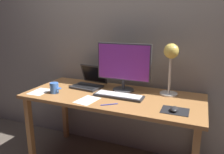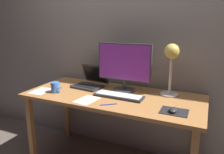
# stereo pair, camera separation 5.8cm
# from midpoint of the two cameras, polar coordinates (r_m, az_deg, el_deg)

# --- Properties ---
(back_wall) EXTENTS (4.80, 0.06, 2.60)m
(back_wall) POSITION_cam_midpoint_polar(r_m,az_deg,el_deg) (2.25, 5.28, 12.12)
(back_wall) COLOR gray
(back_wall) RESTS_ON ground
(desk) EXTENTS (1.60, 0.70, 0.74)m
(desk) POSITION_cam_midpoint_polar(r_m,az_deg,el_deg) (2.01, 1.05, -6.81)
(desk) COLOR #A8703D
(desk) RESTS_ON ground
(monitor) EXTENTS (0.52, 0.20, 0.45)m
(monitor) POSITION_cam_midpoint_polar(r_m,az_deg,el_deg) (2.03, 4.05, 3.15)
(monitor) COLOR #38383A
(monitor) RESTS_ON desk
(keyboard_main) EXTENTS (0.44, 0.15, 0.03)m
(keyboard_main) POSITION_cam_midpoint_polar(r_m,az_deg,el_deg) (1.92, 2.63, -4.93)
(keyboard_main) COLOR #28282B
(keyboard_main) RESTS_ON desk
(laptop) EXTENTS (0.32, 0.31, 0.21)m
(laptop) POSITION_cam_midpoint_polar(r_m,az_deg,el_deg) (2.23, -4.78, -0.89)
(laptop) COLOR #28282B
(laptop) RESTS_ON desk
(desk_lamp) EXTENTS (0.16, 0.16, 0.47)m
(desk_lamp) POSITION_cam_midpoint_polar(r_m,az_deg,el_deg) (1.97, 16.20, 4.65)
(desk_lamp) COLOR beige
(desk_lamp) RESTS_ON desk
(mousepad) EXTENTS (0.20, 0.16, 0.00)m
(mousepad) POSITION_cam_midpoint_polar(r_m,az_deg,el_deg) (1.70, 16.97, -8.67)
(mousepad) COLOR black
(mousepad) RESTS_ON desk
(mouse) EXTENTS (0.06, 0.10, 0.03)m
(mouse) POSITION_cam_midpoint_polar(r_m,az_deg,el_deg) (1.68, 16.78, -8.26)
(mouse) COLOR #28282B
(mouse) RESTS_ON mousepad
(coffee_mug) EXTENTS (0.12, 0.08, 0.10)m
(coffee_mug) POSITION_cam_midpoint_polar(r_m,az_deg,el_deg) (2.09, -13.88, -2.65)
(coffee_mug) COLOR #3F72CC
(coffee_mug) RESTS_ON desk
(paper_sheet_near_mouse) EXTENTS (0.18, 0.23, 0.00)m
(paper_sheet_near_mouse) POSITION_cam_midpoint_polar(r_m,az_deg,el_deg) (1.86, -5.71, -6.01)
(paper_sheet_near_mouse) COLOR white
(paper_sheet_near_mouse) RESTS_ON desk
(paper_sheet_by_keyboard) EXTENTS (0.16, 0.22, 0.00)m
(paper_sheet_by_keyboard) POSITION_cam_midpoint_polar(r_m,az_deg,el_deg) (2.18, -17.38, -3.52)
(paper_sheet_by_keyboard) COLOR white
(paper_sheet_by_keyboard) RESTS_ON desk
(pen) EXTENTS (0.12, 0.09, 0.01)m
(pen) POSITION_cam_midpoint_polar(r_m,az_deg,el_deg) (1.75, 0.02, -7.21)
(pen) COLOR #2633A5
(pen) RESTS_ON desk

